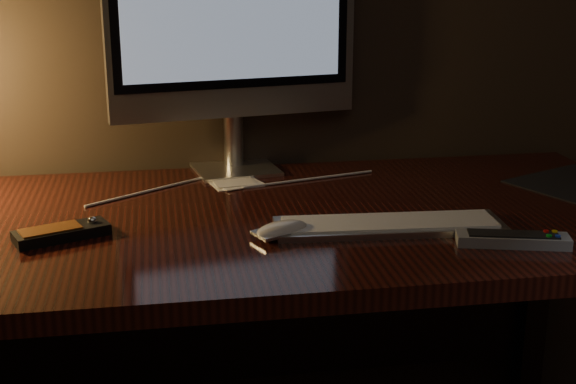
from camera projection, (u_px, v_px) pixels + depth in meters
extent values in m
cube|color=black|center=(266.00, 225.00, 1.57)|extent=(1.60, 0.75, 0.04)
cube|color=black|center=(533.00, 303.00, 2.10)|extent=(0.06, 0.06, 0.71)
cube|color=black|center=(248.00, 284.00, 1.97)|extent=(1.48, 0.02, 0.51)
cube|color=silver|center=(235.00, 169.00, 1.87)|extent=(0.21, 0.19, 0.01)
cylinder|color=silver|center=(234.00, 139.00, 1.88)|extent=(0.05, 0.05, 0.12)
cube|color=silver|center=(233.00, 12.00, 1.76)|extent=(0.56, 0.13, 0.46)
cube|color=silver|center=(389.00, 225.00, 1.48)|extent=(0.43, 0.15, 0.02)
cube|color=black|center=(576.00, 183.00, 1.77)|extent=(0.32, 0.29, 0.00)
ellipsoid|color=white|center=(282.00, 232.00, 1.44)|extent=(0.12, 0.09, 0.02)
cube|color=black|center=(62.00, 233.00, 1.44)|extent=(0.18, 0.12, 0.02)
cube|color=brown|center=(61.00, 227.00, 1.43)|extent=(0.12, 0.09, 0.00)
sphere|color=silver|center=(61.00, 227.00, 1.43)|extent=(0.02, 0.02, 0.02)
cube|color=gray|center=(513.00, 240.00, 1.40)|extent=(0.20, 0.10, 0.02)
cube|color=black|center=(513.00, 234.00, 1.40)|extent=(0.16, 0.08, 0.00)
cylinder|color=red|center=(513.00, 233.00, 1.40)|extent=(0.01, 0.01, 0.00)
cylinder|color=#0C8C19|center=(513.00, 233.00, 1.40)|extent=(0.01, 0.01, 0.00)
cylinder|color=gold|center=(513.00, 233.00, 1.40)|extent=(0.01, 0.01, 0.00)
cylinder|color=#1433BF|center=(513.00, 233.00, 1.40)|extent=(0.01, 0.01, 0.00)
cube|color=white|center=(237.00, 184.00, 1.76)|extent=(0.12, 0.09, 0.01)
cylinder|color=white|center=(234.00, 186.00, 1.74)|extent=(0.61, 0.26, 0.01)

